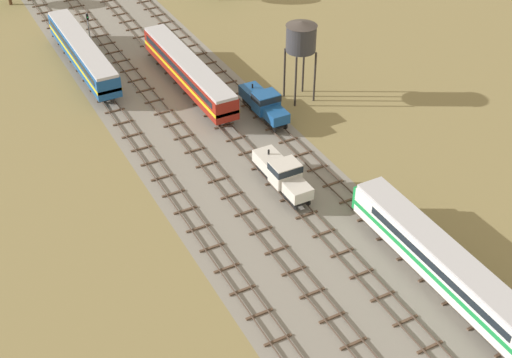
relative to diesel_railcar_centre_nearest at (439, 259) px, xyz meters
The scene contains 13 objects.
ground_plane 34.98m from the diesel_railcar_centre_nearest, 102.24° to the left, with size 480.00×480.00×0.00m, color olive.
ballast_bed 34.98m from the diesel_railcar_centre_nearest, 102.24° to the left, with size 18.79×176.00×0.01m, color gray.
track_far_left 38.16m from the diesel_railcar_centre_nearest, 112.85° to the left, with size 2.40×126.00×0.29m.
track_left 36.53m from the diesel_railcar_centre_nearest, 105.69° to the left, with size 2.40×126.00×0.29m.
track_centre_left 35.52m from the diesel_railcar_centre_nearest, 98.00° to the left, with size 2.40×126.00×0.29m.
track_centre 35.17m from the diesel_railcar_centre_nearest, 90.00° to the left, with size 2.40×126.00×0.29m.
diesel_railcar_centre_nearest is the anchor object (origin of this frame).
shunter_loco_centre_left_near 17.92m from the diesel_railcar_centre_nearest, 105.97° to the left, with size 2.74×8.46×3.10m.
shunter_loco_centre_mid 30.16m from the diesel_railcar_centre_nearest, 90.00° to the left, with size 2.74×8.46×3.10m.
passenger_coach_centre_left_midfar 40.78m from the diesel_railcar_centre_nearest, 96.94° to the left, with size 2.96×22.00×3.80m.
passenger_coach_far_left_far 53.58m from the diesel_railcar_centre_nearest, 106.02° to the left, with size 2.96×22.00×3.80m.
water_tower 33.13m from the diesel_railcar_centre_nearest, 79.73° to the left, with size 3.64×3.64×9.87m.
signal_post_nearest 57.84m from the diesel_railcar_centre_nearest, 102.30° to the left, with size 0.28×0.47×5.41m.
Camera 1 is at (-25.45, -8.08, 41.29)m, focal length 48.51 mm.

